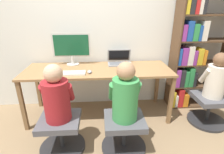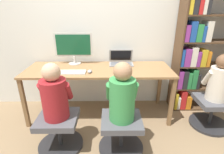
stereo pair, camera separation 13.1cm
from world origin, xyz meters
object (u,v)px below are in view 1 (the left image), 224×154
object	(u,v)px
office_chair_left	(61,133)
person_at_laptop	(125,95)
person_near_shelf	(216,78)
desktop_monitor	(72,48)
office_chair_right	(124,132)
bookshelf	(193,54)
laptop	(120,61)
keyboard	(69,73)
office_chair_side	(209,108)
person_at_monitor	(56,96)

from	to	relation	value
office_chair_left	person_at_laptop	distance (m)	0.90
person_at_laptop	person_near_shelf	xyz separation A→B (m)	(1.32, 0.43, -0.02)
desktop_monitor	office_chair_right	distance (m)	1.45
desktop_monitor	bookshelf	world-z (taller)	bookshelf
desktop_monitor	laptop	distance (m)	0.77
keyboard	bookshelf	world-z (taller)	bookshelf
keyboard	bookshelf	bearing A→B (deg)	10.89
keyboard	office_chair_side	bearing A→B (deg)	-4.04
person_near_shelf	laptop	bearing A→B (deg)	157.04
office_chair_side	person_near_shelf	world-z (taller)	person_near_shelf
laptop	keyboard	world-z (taller)	laptop
office_chair_left	person_near_shelf	world-z (taller)	person_near_shelf
laptop	person_at_laptop	size ratio (longest dim) A/B	0.55
desktop_monitor	person_near_shelf	distance (m)	2.11
desktop_monitor	office_chair_right	xyz separation A→B (m)	(0.69, -0.99, -0.81)
person_at_monitor	bookshelf	bearing A→B (deg)	24.46
desktop_monitor	bookshelf	bearing A→B (deg)	-1.60
desktop_monitor	person_at_laptop	distance (m)	1.24
laptop	keyboard	size ratio (longest dim) A/B	0.84
bookshelf	person_near_shelf	bearing A→B (deg)	-78.37
person_at_laptop	desktop_monitor	bearing A→B (deg)	124.88
keyboard	person_at_monitor	bearing A→B (deg)	-96.63
laptop	bookshelf	xyz separation A→B (m)	(1.17, -0.04, 0.10)
desktop_monitor	person_at_laptop	bearing A→B (deg)	-55.12
laptop	person_near_shelf	world-z (taller)	person_near_shelf
desktop_monitor	office_chair_right	size ratio (longest dim) A/B	1.07
office_chair_left	office_chair_right	size ratio (longest dim) A/B	1.00
office_chair_side	keyboard	bearing A→B (deg)	175.96
office_chair_right	person_at_laptop	distance (m)	0.50
office_chair_right	bookshelf	bearing A→B (deg)	37.75
office_chair_right	person_near_shelf	bearing A→B (deg)	18.38
office_chair_right	desktop_monitor	bearing A→B (deg)	124.75
person_at_monitor	office_chair_side	distance (m)	2.15
office_chair_left	person_at_laptop	size ratio (longest dim) A/B	0.81
keyboard	office_chair_right	world-z (taller)	keyboard
keyboard	office_chair_left	bearing A→B (deg)	-96.57
keyboard	office_chair_left	size ratio (longest dim) A/B	0.81
office_chair_left	person_near_shelf	size ratio (longest dim) A/B	0.85
person_at_laptop	person_near_shelf	world-z (taller)	person_at_laptop
desktop_monitor	person_near_shelf	world-z (taller)	desktop_monitor
office_chair_side	office_chair_left	bearing A→B (deg)	-169.31
person_at_monitor	desktop_monitor	bearing A→B (deg)	86.55
office_chair_right	person_near_shelf	distance (m)	1.47
person_at_monitor	office_chair_side	bearing A→B (deg)	10.57
office_chair_left	office_chair_side	world-z (taller)	same
laptop	office_chair_side	xyz separation A→B (m)	(1.27, -0.54, -0.59)
person_at_laptop	person_near_shelf	bearing A→B (deg)	18.19
person_at_monitor	person_at_laptop	size ratio (longest dim) A/B	0.97
office_chair_right	person_at_laptop	size ratio (longest dim) A/B	0.81
office_chair_left	person_at_monitor	bearing A→B (deg)	90.00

